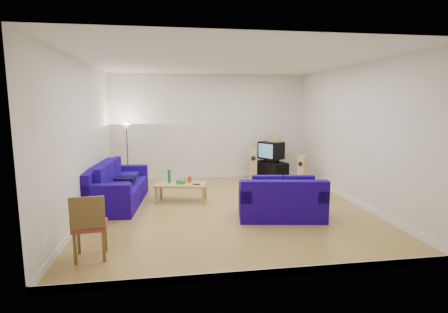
{
  "coord_description": "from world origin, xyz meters",
  "views": [
    {
      "loc": [
        -1.22,
        -7.51,
        2.33
      ],
      "look_at": [
        0.0,
        0.4,
        1.1
      ],
      "focal_mm": 28.0,
      "sensor_mm": 36.0,
      "label": 1
    }
  ],
  "objects": [
    {
      "name": "room",
      "position": [
        0.0,
        0.0,
        1.54
      ],
      "size": [
        6.01,
        6.51,
        3.21
      ],
      "color": "olive",
      "rests_on": "ground"
    },
    {
      "name": "sofa_three_seat",
      "position": [
        -2.52,
        0.67,
        0.34
      ],
      "size": [
        1.23,
        2.46,
        0.92
      ],
      "rotation": [
        0.0,
        0.0,
        -1.65
      ],
      "color": "#1A0675",
      "rests_on": "ground"
    },
    {
      "name": "sofa_loveseat",
      "position": [
        0.98,
        -0.91,
        0.32
      ],
      "size": [
        1.83,
        1.21,
        0.85
      ],
      "rotation": [
        0.0,
        0.0,
        -0.16
      ],
      "color": "#1A0675",
      "rests_on": "ground"
    },
    {
      "name": "coffee_table",
      "position": [
        -0.99,
        0.65,
        0.38
      ],
      "size": [
        1.29,
        0.82,
        0.43
      ],
      "rotation": [
        0.0,
        0.0,
        -0.2
      ],
      "color": "tan",
      "rests_on": "ground"
    },
    {
      "name": "bottle",
      "position": [
        -1.27,
        0.76,
        0.59
      ],
      "size": [
        0.1,
        0.1,
        0.32
      ],
      "primitive_type": "cylinder",
      "rotation": [
        0.0,
        0.0,
        -0.56
      ],
      "color": "#197233",
      "rests_on": "coffee_table"
    },
    {
      "name": "tissue_box",
      "position": [
        -1.0,
        0.64,
        0.48
      ],
      "size": [
        0.23,
        0.19,
        0.08
      ],
      "primitive_type": "cube",
      "rotation": [
        0.0,
        0.0,
        -0.45
      ],
      "color": "green",
      "rests_on": "coffee_table"
    },
    {
      "name": "red_canister",
      "position": [
        -0.79,
        0.78,
        0.5
      ],
      "size": [
        0.11,
        0.11,
        0.14
      ],
      "primitive_type": "cylinder",
      "rotation": [
        0.0,
        0.0,
        0.09
      ],
      "color": "red",
      "rests_on": "coffee_table"
    },
    {
      "name": "remote",
      "position": [
        -0.64,
        0.48,
        0.45
      ],
      "size": [
        0.18,
        0.08,
        0.02
      ],
      "primitive_type": "cube",
      "rotation": [
        0.0,
        0.0,
        -0.19
      ],
      "color": "black",
      "rests_on": "coffee_table"
    },
    {
      "name": "tv_stand",
      "position": [
        1.84,
        2.57,
        0.28
      ],
      "size": [
        0.81,
        1.05,
        0.57
      ],
      "primitive_type": "cube",
      "rotation": [
        0.0,
        0.0,
        -1.21
      ],
      "color": "black",
      "rests_on": "ground"
    },
    {
      "name": "av_receiver",
      "position": [
        1.8,
        2.6,
        0.61
      ],
      "size": [
        0.37,
        0.43,
        0.09
      ],
      "primitive_type": "cube",
      "rotation": [
        0.0,
        0.0,
        -1.47
      ],
      "color": "black",
      "rests_on": "tv_stand"
    },
    {
      "name": "television",
      "position": [
        1.78,
        2.59,
        0.92
      ],
      "size": [
        0.78,
        0.83,
        0.52
      ],
      "rotation": [
        0.0,
        0.0,
        -0.98
      ],
      "color": "black",
      "rests_on": "av_receiver"
    },
    {
      "name": "centre_speaker",
      "position": [
        1.88,
        2.59,
        1.25
      ],
      "size": [
        0.37,
        0.46,
        0.15
      ],
      "primitive_type": "cube",
      "rotation": [
        0.0,
        0.0,
        -1.03
      ],
      "color": "tan",
      "rests_on": "television"
    },
    {
      "name": "speaker_left",
      "position": [
        1.24,
        2.61,
        0.48
      ],
      "size": [
        0.29,
        0.33,
        0.95
      ],
      "rotation": [
        0.0,
        0.0,
        -0.27
      ],
      "color": "tan",
      "rests_on": "ground"
    },
    {
      "name": "speaker_right",
      "position": [
        2.45,
        1.69,
        0.44
      ],
      "size": [
        0.33,
        0.32,
        0.88
      ],
      "rotation": [
        0.0,
        0.0,
        -0.96
      ],
      "color": "tan",
      "rests_on": "ground"
    },
    {
      "name": "floor_lamp",
      "position": [
        -2.45,
        2.7,
        1.44
      ],
      "size": [
        0.3,
        0.3,
        1.74
      ],
      "color": "black",
      "rests_on": "ground"
    },
    {
      "name": "dining_chair",
      "position": [
        -2.44,
        -2.32,
        0.56
      ],
      "size": [
        0.53,
        0.53,
        1.01
      ],
      "rotation": [
        0.0,
        0.0,
        0.11
      ],
      "color": "brown",
      "rests_on": "ground"
    }
  ]
}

